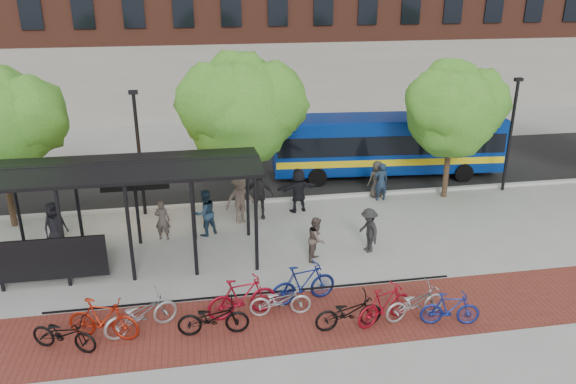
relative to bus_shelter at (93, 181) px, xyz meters
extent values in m
plane|color=#9E9E99|center=(8.13, 0.48, -3.00)|extent=(160.00, 160.00, 0.00)
cube|color=black|center=(8.13, 8.48, -2.99)|extent=(160.00, 8.00, 0.01)
cube|color=#B7B7B2|center=(8.13, 4.48, -2.94)|extent=(160.00, 0.25, 0.12)
cube|color=maroon|center=(6.13, -4.52, -3.00)|extent=(24.00, 3.00, 0.01)
cube|color=black|center=(4.83, -3.62, -3.00)|extent=(12.00, 0.05, 0.95)
cylinder|color=black|center=(-2.87, 1.33, -1.35)|extent=(0.12, 0.12, 3.30)
cylinder|color=black|center=(-0.87, -1.37, -1.35)|extent=(0.12, 0.12, 3.30)
cylinder|color=black|center=(-0.87, 1.33, -1.35)|extent=(0.12, 0.12, 3.30)
cylinder|color=black|center=(1.13, -1.37, -1.35)|extent=(0.12, 0.12, 3.30)
cylinder|color=black|center=(1.13, 1.33, -1.35)|extent=(0.12, 0.12, 3.30)
cylinder|color=black|center=(3.13, -1.37, -1.35)|extent=(0.12, 0.12, 3.30)
cylinder|color=black|center=(3.13, 1.33, -1.35)|extent=(0.12, 0.12, 3.30)
cylinder|color=black|center=(5.13, -1.37, -1.35)|extent=(0.12, 0.12, 3.30)
cylinder|color=black|center=(5.13, 1.33, -1.35)|extent=(0.12, 0.12, 3.30)
cube|color=black|center=(-1.87, -1.42, -2.00)|extent=(4.50, 0.08, 1.40)
cube|color=black|center=(0.13, -0.72, 0.45)|extent=(10.60, 1.65, 0.29)
cube|color=black|center=(0.13, 0.68, 0.45)|extent=(10.60, 1.65, 0.29)
cube|color=black|center=(0.13, 1.38, 0.05)|extent=(9.00, 0.10, 0.40)
cube|color=black|center=(1.13, 1.43, -0.60)|extent=(2.40, 0.12, 0.70)
cube|color=#FF7200|center=(1.13, 1.51, -0.60)|extent=(2.20, 0.02, 0.55)
cylinder|color=#382619|center=(-3.87, 3.78, -1.81)|extent=(0.24, 0.24, 2.38)
sphere|color=#3D7E21|center=(-2.87, 3.98, 1.28)|extent=(3.20, 3.20, 3.20)
cylinder|color=#382619|center=(5.13, 3.78, -1.74)|extent=(0.24, 0.24, 2.52)
sphere|color=#3D7E21|center=(5.13, 3.78, 1.20)|extent=(4.20, 4.20, 4.20)
sphere|color=#3D7E21|center=(6.18, 3.98, 1.50)|extent=(3.36, 3.36, 3.36)
sphere|color=#3D7E21|center=(4.29, 3.48, 1.60)|extent=(3.15, 3.15, 3.15)
sphere|color=#3D7E21|center=(5.23, 4.18, 2.00)|extent=(2.94, 2.94, 2.94)
cylinder|color=#382619|center=(14.13, 3.78, -1.86)|extent=(0.24, 0.24, 2.27)
sphere|color=#3D7E21|center=(14.13, 3.78, 0.80)|extent=(3.80, 3.80, 3.80)
sphere|color=#3D7E21|center=(15.08, 3.98, 1.10)|extent=(3.04, 3.04, 3.04)
sphere|color=#3D7E21|center=(13.37, 3.48, 1.20)|extent=(2.85, 2.85, 2.85)
sphere|color=#3D7E21|center=(14.23, 4.18, 1.60)|extent=(2.66, 2.66, 2.66)
cylinder|color=black|center=(1.13, 4.08, -0.50)|extent=(0.14, 0.14, 5.00)
cube|color=black|center=(1.13, 4.08, 2.05)|extent=(0.35, 0.20, 0.15)
cylinder|color=black|center=(17.13, 4.08, -0.50)|extent=(0.14, 0.14, 5.00)
cube|color=black|center=(17.13, 4.08, 2.05)|extent=(0.35, 0.20, 0.15)
cube|color=navy|center=(12.45, 6.89, -1.33)|extent=(11.11, 3.26, 2.51)
cube|color=black|center=(12.45, 6.89, -1.13)|extent=(10.89, 3.28, 0.91)
cube|color=yellow|center=(12.45, 6.89, -1.95)|extent=(11.00, 3.30, 0.32)
cube|color=navy|center=(12.45, 6.89, -0.12)|extent=(10.87, 3.01, 0.16)
cylinder|color=black|center=(8.86, 5.99, -2.56)|extent=(0.89, 0.33, 0.88)
cylinder|color=black|center=(9.05, 8.36, -2.56)|extent=(0.89, 0.33, 0.88)
cylinder|color=black|center=(15.84, 5.42, -2.56)|extent=(0.89, 0.33, 0.88)
cylinder|color=black|center=(16.04, 7.78, -2.56)|extent=(0.89, 0.33, 0.88)
imported|color=black|center=(-0.37, -4.78, -2.51)|extent=(1.96, 1.31, 0.98)
imported|color=#9B200E|center=(0.59, -4.45, -2.39)|extent=(2.09, 1.18, 1.21)
imported|color=#9C9C9E|center=(1.57, -4.27, -2.45)|extent=(2.21, 1.52, 1.10)
imported|color=black|center=(3.52, -4.75, -2.48)|extent=(1.99, 0.78, 1.03)
imported|color=maroon|center=(4.39, -4.02, -2.38)|extent=(2.14, 0.97, 1.24)
imported|color=#ACADAF|center=(5.48, -4.14, -2.53)|extent=(1.82, 0.70, 0.94)
imported|color=navy|center=(6.26, -3.59, -2.37)|extent=(2.17, 1.04, 1.26)
imported|color=black|center=(7.24, -5.11, -2.49)|extent=(2.00, 0.83, 1.02)
imported|color=maroon|center=(8.31, -5.02, -2.43)|extent=(1.96, 1.22, 1.14)
imported|color=#98989A|center=(9.25, -4.96, -2.49)|extent=(2.02, 1.06, 1.01)
imported|color=navy|center=(10.10, -5.44, -2.49)|extent=(1.74, 0.77, 1.01)
imported|color=black|center=(-1.75, 1.33, -2.09)|extent=(1.03, 1.04, 1.81)
imported|color=#443B37|center=(1.97, 1.52, -2.22)|extent=(0.63, 0.48, 1.55)
imported|color=#1E3446|center=(3.55, 1.64, -2.10)|extent=(1.10, 1.03, 1.81)
imported|color=brown|center=(4.97, 2.58, -2.01)|extent=(1.43, 1.08, 1.97)
imported|color=black|center=(5.73, 2.90, -2.01)|extent=(1.20, 0.61, 1.97)
imported|color=black|center=(7.43, 3.27, -2.06)|extent=(1.82, 0.93, 1.87)
imported|color=#38312D|center=(11.14, 4.28, -2.17)|extent=(0.89, 0.66, 1.65)
imported|color=#1A2A3E|center=(11.20, 3.87, -2.15)|extent=(0.64, 0.43, 1.69)
imported|color=brown|center=(7.24, -1.02, -2.21)|extent=(0.86, 0.95, 1.58)
imported|color=black|center=(9.19, -0.71, -2.18)|extent=(0.83, 1.16, 1.63)
camera|label=1|loc=(3.30, -17.91, 6.27)|focal=35.00mm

